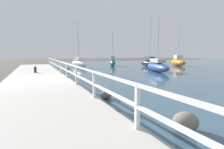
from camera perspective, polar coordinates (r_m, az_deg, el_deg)
The scene contains 12 objects.
ground_plane at distance 13.28m, azimuth -23.09°, elevation -2.56°, with size 120.00×120.00×0.00m, color #4C473D.
dock_walkway at distance 13.26m, azimuth -23.12°, elevation -1.99°, with size 4.23×36.00×0.27m.
railing at distance 13.34m, azimuth -14.62°, elevation 2.20°, with size 0.10×32.50×1.09m.
boulder_downstream at distance 7.99m, azimuth -1.97°, elevation -6.53°, with size 0.53×0.48×0.40m.
boulder_mid_strip at distance 5.15m, azimuth 22.89°, elevation -14.03°, with size 0.69×0.62×0.52m.
boulder_far_strip at distance 22.15m, azimuth -14.35°, elevation 1.91°, with size 0.58×0.52×0.44m.
mooring_bollard at distance 17.88m, azimuth -23.78°, elevation 1.54°, with size 0.24×0.24×0.60m.
sailboat_white at distance 26.33m, azimuth -10.81°, elevation 3.66°, with size 1.93×4.71×6.71m.
sailboat_teal at distance 28.99m, azimuth 0.17°, elevation 4.16°, with size 2.44×4.11×5.74m.
sailboat_orange at distance 31.31m, azimuth 20.76°, elevation 3.94°, with size 2.97×4.78×7.59m.
sailboat_blue at distance 20.47m, azimuth 14.56°, elevation 2.64°, with size 2.87×5.74×5.85m.
sailboat_black at distance 27.75m, azimuth 12.14°, elevation 3.78°, with size 1.37×4.04×7.43m.
Camera 1 is at (-0.16, -13.12, 2.05)m, focal length 28.00 mm.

